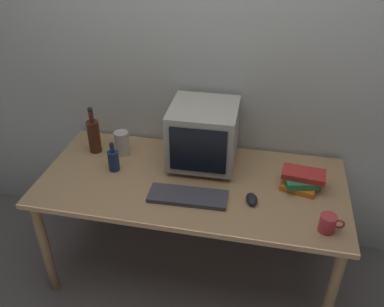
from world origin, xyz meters
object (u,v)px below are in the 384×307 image
(keyboard, at_px, (188,196))
(bottle_short, at_px, (113,160))
(metal_canister, at_px, (122,143))
(computer_mouse, at_px, (252,199))
(mug, at_px, (328,223))
(crt_monitor, at_px, (203,135))
(bottle_tall, at_px, (94,135))
(book_stack, at_px, (301,179))

(keyboard, xyz_separation_m, bottle_short, (-0.48, 0.17, 0.06))
(bottle_short, xyz_separation_m, metal_canister, (-0.01, 0.18, 0.01))
(computer_mouse, xyz_separation_m, mug, (0.37, -0.14, 0.03))
(crt_monitor, distance_m, computer_mouse, 0.48)
(metal_canister, bearing_deg, keyboard, -35.38)
(crt_monitor, bearing_deg, metal_canister, -179.51)
(mug, distance_m, metal_canister, 1.28)
(metal_canister, bearing_deg, mug, -20.59)
(crt_monitor, relative_size, bottle_tall, 1.30)
(bottle_tall, distance_m, metal_canister, 0.18)
(metal_canister, bearing_deg, bottle_short, -85.92)
(crt_monitor, distance_m, keyboard, 0.40)
(bottle_tall, xyz_separation_m, metal_canister, (0.18, 0.01, -0.04))
(computer_mouse, distance_m, metal_canister, 0.88)
(computer_mouse, relative_size, mug, 0.83)
(computer_mouse, distance_m, bottle_short, 0.83)
(book_stack, relative_size, mug, 2.04)
(bottle_tall, bearing_deg, computer_mouse, -16.77)
(mug, bearing_deg, computer_mouse, 159.24)
(crt_monitor, bearing_deg, bottle_short, -159.80)
(mug, bearing_deg, metal_canister, 159.41)
(bottle_short, distance_m, book_stack, 1.07)
(computer_mouse, relative_size, metal_canister, 0.67)
(crt_monitor, distance_m, metal_canister, 0.52)
(book_stack, bearing_deg, keyboard, -158.81)
(keyboard, bearing_deg, bottle_short, 158.20)
(crt_monitor, relative_size, mug, 3.30)
(crt_monitor, xyz_separation_m, bottle_tall, (-0.68, -0.01, -0.08))
(bottle_short, bearing_deg, computer_mouse, -9.18)
(crt_monitor, height_order, computer_mouse, crt_monitor)
(mug, bearing_deg, keyboard, 171.84)
(crt_monitor, relative_size, book_stack, 1.62)
(bottle_short, relative_size, metal_canister, 1.25)
(bottle_tall, height_order, mug, bottle_tall)
(book_stack, bearing_deg, bottle_tall, 174.78)
(mug, bearing_deg, bottle_tall, 162.13)
(mug, bearing_deg, crt_monitor, 146.68)
(bottle_short, xyz_separation_m, mug, (1.19, -0.27, -0.02))
(book_stack, bearing_deg, crt_monitor, 167.56)
(computer_mouse, xyz_separation_m, metal_canister, (-0.83, 0.31, 0.06))
(keyboard, height_order, bottle_tall, bottle_tall)
(bottle_short, bearing_deg, metal_canister, 94.08)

